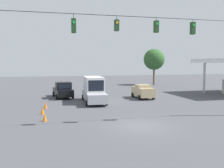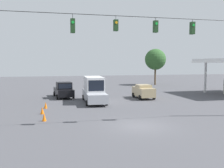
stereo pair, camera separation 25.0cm
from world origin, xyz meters
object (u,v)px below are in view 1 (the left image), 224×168
(sedan_tan_oncoming_far, at_px, (143,91))
(pickup_truck_black_withflow_far, at_px, (63,90))
(tree_horizon_left, at_px, (154,59))
(overhead_signal_span, at_px, (137,51))
(box_truck_silver_withflow_mid, at_px, (94,90))
(traffic_cone_second, at_px, (42,111))
(traffic_cone_nearest, at_px, (45,117))
(traffic_cone_third, at_px, (45,105))

(sedan_tan_oncoming_far, distance_m, pickup_truck_black_withflow_far, 10.74)
(tree_horizon_left, bearing_deg, overhead_signal_span, 64.02)
(box_truck_silver_withflow_mid, xyz_separation_m, traffic_cone_second, (5.77, 5.63, -1.15))
(overhead_signal_span, bearing_deg, pickup_truck_black_withflow_far, -73.04)
(traffic_cone_second, bearing_deg, sedan_tan_oncoming_far, -150.25)
(sedan_tan_oncoming_far, relative_size, traffic_cone_second, 5.99)
(overhead_signal_span, relative_size, traffic_cone_nearest, 34.71)
(overhead_signal_span, bearing_deg, traffic_cone_nearest, -18.09)
(traffic_cone_third, bearing_deg, overhead_signal_span, 131.18)
(box_truck_silver_withflow_mid, distance_m, tree_horizon_left, 25.98)
(traffic_cone_third, distance_m, tree_horizon_left, 31.88)
(box_truck_silver_withflow_mid, distance_m, traffic_cone_second, 8.15)
(overhead_signal_span, distance_m, pickup_truck_black_withflow_far, 17.16)
(box_truck_silver_withflow_mid, relative_size, tree_horizon_left, 0.94)
(sedan_tan_oncoming_far, height_order, tree_horizon_left, tree_horizon_left)
(traffic_cone_third, bearing_deg, traffic_cone_nearest, 90.11)
(pickup_truck_black_withflow_far, distance_m, tree_horizon_left, 25.06)
(box_truck_silver_withflow_mid, bearing_deg, tree_horizon_left, -129.65)
(sedan_tan_oncoming_far, relative_size, traffic_cone_third, 5.99)
(pickup_truck_black_withflow_far, height_order, traffic_cone_second, pickup_truck_black_withflow_far)
(box_truck_silver_withflow_mid, bearing_deg, traffic_cone_second, 44.33)
(sedan_tan_oncoming_far, xyz_separation_m, traffic_cone_third, (12.39, 4.39, -0.62))
(overhead_signal_span, height_order, pickup_truck_black_withflow_far, overhead_signal_span)
(traffic_cone_second, height_order, traffic_cone_third, same)
(overhead_signal_span, distance_m, sedan_tan_oncoming_far, 14.31)
(overhead_signal_span, xyz_separation_m, traffic_cone_third, (7.01, -8.02, -5.32))
(box_truck_silver_withflow_mid, height_order, traffic_cone_nearest, box_truck_silver_withflow_mid)
(sedan_tan_oncoming_far, xyz_separation_m, traffic_cone_nearest, (12.38, 10.12, -0.62))
(box_truck_silver_withflow_mid, bearing_deg, overhead_signal_span, 97.80)
(traffic_cone_second, bearing_deg, overhead_signal_span, 144.43)
(overhead_signal_span, relative_size, traffic_cone_second, 34.71)
(traffic_cone_third, bearing_deg, box_truck_silver_withflow_mid, -153.12)
(overhead_signal_span, xyz_separation_m, tree_horizon_left, (-14.91, -30.60, -0.30))
(tree_horizon_left, bearing_deg, box_truck_silver_withflow_mid, 50.35)
(box_truck_silver_withflow_mid, height_order, traffic_cone_third, box_truck_silver_withflow_mid)
(pickup_truck_black_withflow_far, bearing_deg, traffic_cone_second, 77.07)
(pickup_truck_black_withflow_far, xyz_separation_m, traffic_cone_third, (2.20, 7.78, -0.64))
(traffic_cone_nearest, xyz_separation_m, traffic_cone_second, (0.25, -2.90, 0.00))
(traffic_cone_third, xyz_separation_m, tree_horizon_left, (-21.92, -22.59, 5.02))
(pickup_truck_black_withflow_far, relative_size, traffic_cone_second, 8.15)
(overhead_signal_span, relative_size, pickup_truck_black_withflow_far, 4.26)
(traffic_cone_second, relative_size, tree_horizon_left, 0.09)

